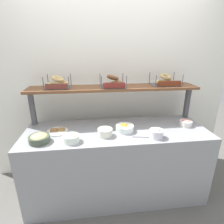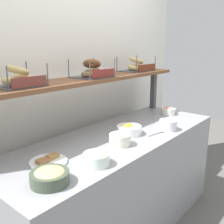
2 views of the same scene
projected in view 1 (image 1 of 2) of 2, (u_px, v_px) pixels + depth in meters
name	position (u px, v px, depth m)	size (l,w,h in m)	color
ground_plane	(116.00, 190.00, 2.27)	(8.00, 8.00, 0.00)	#595651
back_wall	(111.00, 88.00, 2.38)	(3.21, 0.06, 2.40)	white
deli_counter	(116.00, 162.00, 2.13)	(2.01, 0.70, 0.85)	gray
shelf_riser_left	(32.00, 108.00, 2.06)	(0.05, 0.05, 0.40)	#4C4C51
shelf_riser_right	(187.00, 103.00, 2.28)	(0.05, 0.05, 0.40)	#4C4C51
upper_shelf	(114.00, 88.00, 2.10)	(1.97, 0.32, 0.03)	brown
bowl_egg_salad	(71.00, 138.00, 1.72)	(0.16, 0.16, 0.09)	white
bowl_potato_salad	(105.00, 131.00, 1.83)	(0.15, 0.15, 0.10)	silver
bowl_fruit_salad	(125.00, 128.00, 1.94)	(0.19, 0.19, 0.09)	white
bowl_lox_spread	(186.00, 123.00, 2.07)	(0.14, 0.14, 0.08)	silver
bowl_hummus	(39.00, 138.00, 1.71)	(0.20, 0.20, 0.08)	#424E3D
bowl_beet_salad	(156.00, 133.00, 1.80)	(0.14, 0.14, 0.09)	white
serving_plate_white	(58.00, 131.00, 1.93)	(0.22, 0.22, 0.04)	white
serving_spoon_near_plate	(144.00, 137.00, 1.82)	(0.18, 0.05, 0.01)	#B7B7BC
bagel_basket_plain	(58.00, 83.00, 2.01)	(0.28, 0.26, 0.14)	#4C4C51
bagel_basket_cinnamon_raisin	(113.00, 83.00, 2.06)	(0.29, 0.26, 0.15)	#4C4C51
bagel_basket_sesame	(165.00, 81.00, 2.16)	(0.33, 0.26, 0.14)	#4C4C51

